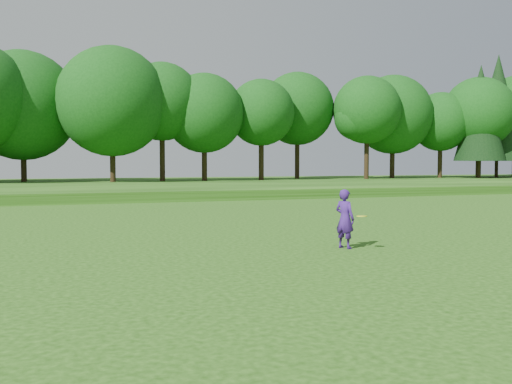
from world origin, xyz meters
name	(u,v)px	position (x,y,z in m)	size (l,w,h in m)	color
ground	(244,258)	(0.00, 0.00, 0.00)	(140.00, 140.00, 0.00)	#193E0B
berm	(104,187)	(0.00, 34.00, 0.30)	(130.00, 30.00, 0.60)	#193E0B
walking_path	(128,202)	(0.00, 20.00, 0.02)	(130.00, 1.60, 0.04)	gray
treeline	(99,94)	(0.00, 38.00, 8.10)	(104.00, 7.00, 15.00)	#0F440F
woman	(345,219)	(2.96, 0.45, 0.78)	(0.62, 0.98, 1.55)	#3C1A76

